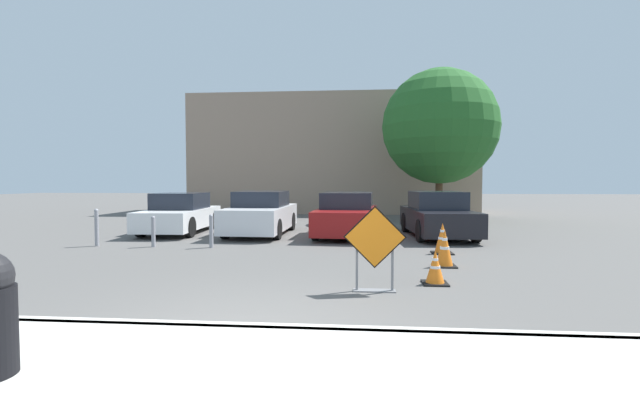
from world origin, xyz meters
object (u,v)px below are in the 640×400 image
Objects in this scene: road_closed_sign at (375,245)px; traffic_cone_third at (442,239)px; parked_car_third at (347,216)px; bollard_nearest at (211,230)px; bollard_second at (153,230)px; parked_car_fourth at (437,216)px; parked_car_nearest at (180,214)px; parked_car_second at (261,214)px; bollard_third at (97,226)px; traffic_cone_nearest at (435,268)px; traffic_cone_second at (445,248)px.

road_closed_sign is 4.40m from traffic_cone_third.
parked_car_third is 4.71× the size of bollard_nearest.
bollard_second is at bearing 176.80° from traffic_cone_third.
parked_car_fourth reaches higher than parked_car_third.
parked_car_nearest is 3.01m from parked_car_second.
road_closed_sign reaches higher than bollard_third.
bollard_third is at bearing 180.00° from bollard_second.
parked_car_third reaches higher than traffic_cone_nearest.
parked_car_third is (-1.72, 6.73, 0.39)m from traffic_cone_nearest.
traffic_cone_third is at bearing 76.74° from traffic_cone_nearest.
traffic_cone_second is at bearing -12.94° from bollard_third.
traffic_cone_third is 3.43m from parked_car_fourth.
road_closed_sign is 7.40m from parked_car_third.
parked_car_nearest is at bearing -2.51° from parked_car_second.
traffic_cone_second reaches higher than traffic_cone_third.
traffic_cone_nearest is at bearing 30.18° from road_closed_sign.
road_closed_sign reaches higher than traffic_cone_nearest.
bollard_second reaches higher than traffic_cone_third.
traffic_cone_nearest is 0.14× the size of parked_car_third.
parked_car_third is at bearing 126.17° from traffic_cone_third.
road_closed_sign is 6.17m from bollard_nearest.
parked_car_nearest is at bearing 124.72° from bollard_nearest.
traffic_cone_third is at bearing 148.27° from parked_car_second.
parked_car_third is at bearing 178.53° from parked_car_second.
parked_car_fourth is (6.00, -0.18, -0.00)m from parked_car_second.
traffic_cone_second is 9.86m from parked_car_nearest.
parked_car_third is at bearing 104.36° from traffic_cone_nearest.
parked_car_nearest reaches higher than bollard_nearest.
parked_car_nearest is (-8.51, 3.76, 0.28)m from traffic_cone_third.
parked_car_fourth reaches higher than traffic_cone_third.
bollard_second is at bearing 164.35° from traffic_cone_second.
road_closed_sign is at bearing 68.50° from parked_car_fourth.
parked_car_fourth is (3.00, -0.04, 0.02)m from parked_car_third.
road_closed_sign is at bearing 116.87° from parked_car_second.
parked_car_nearest is at bearing 130.66° from road_closed_sign.
parked_car_second is at bearing 124.53° from traffic_cone_nearest.
traffic_cone_nearest is at bearing -34.60° from bollard_nearest.
parked_car_fourth is 4.95× the size of bollard_second.
traffic_cone_nearest is 6.60m from bollard_nearest.
road_closed_sign is 2.39× the size of traffic_cone_nearest.
traffic_cone_second is at bearing -99.65° from traffic_cone_third.
traffic_cone_nearest is 9.55m from bollard_third.
parked_car_nearest is 4.86× the size of bollard_second.
parked_car_third is at bearing 22.92° from bollard_third.
parked_car_second reaches higher than bollard_second.
parked_car_second is (-5.51, 3.56, 0.32)m from traffic_cone_third.
parked_car_fourth is at bearing 19.34° from bollard_second.
road_closed_sign is 1.56× the size of bollard_nearest.
parked_car_second is (3.00, -0.19, 0.04)m from parked_car_nearest.
bollard_third reaches higher than traffic_cone_nearest.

